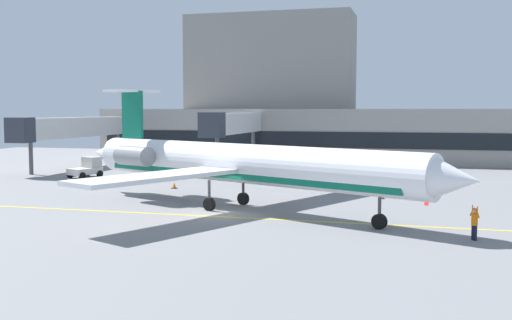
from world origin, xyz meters
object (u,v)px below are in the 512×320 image
(regional_jet, at_px, (236,164))
(baggage_tug, at_px, (87,168))
(marshaller, at_px, (474,223))
(pushback_tractor, at_px, (200,160))
(belt_loader, at_px, (345,178))

(regional_jet, relative_size, baggage_tug, 8.59)
(regional_jet, height_order, marshaller, regional_jet)
(pushback_tractor, bearing_deg, marshaller, -50.04)
(belt_loader, relative_size, marshaller, 2.08)
(regional_jet, xyz_separation_m, pushback_tractor, (-12.88, 27.15, -2.22))
(regional_jet, relative_size, belt_loader, 8.15)
(belt_loader, distance_m, marshaller, 21.94)
(regional_jet, distance_m, marshaller, 16.83)
(baggage_tug, distance_m, marshaller, 42.29)
(regional_jet, bearing_deg, belt_loader, 65.84)
(baggage_tug, xyz_separation_m, pushback_tractor, (7.97, 11.81, 0.05))
(regional_jet, height_order, belt_loader, regional_jet)
(pushback_tractor, relative_size, marshaller, 2.41)
(baggage_tug, relative_size, belt_loader, 0.95)
(pushback_tractor, height_order, marshaller, pushback_tractor)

